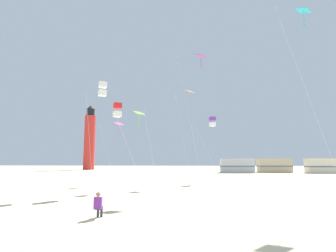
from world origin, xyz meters
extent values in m
cube|color=#722D99|center=(-1.57, 5.21, 0.68)|extent=(0.35, 0.23, 0.52)
sphere|color=#9E704C|center=(-1.57, 5.21, 1.06)|extent=(0.20, 0.20, 0.20)
cylinder|color=#2D2D38|center=(-1.50, 5.40, 0.44)|extent=(0.14, 0.36, 0.13)
cylinder|color=#2D2D38|center=(-1.51, 5.56, 0.21)|extent=(0.11, 0.11, 0.42)
cylinder|color=#2D2D38|center=(-1.66, 5.39, 0.44)|extent=(0.14, 0.36, 0.13)
cylinder|color=#2D2D38|center=(-1.67, 5.55, 0.21)|extent=(0.11, 0.11, 0.42)
cylinder|color=silver|center=(2.34, 21.07, 5.11)|extent=(1.70, 1.75, 10.23)
cube|color=orange|center=(3.20, 21.91, 10.23)|extent=(1.22, 1.22, 0.40)
cylinder|color=orange|center=(3.20, 21.91, 9.58)|extent=(0.04, 0.04, 1.10)
cylinder|color=silver|center=(2.89, 14.03, 5.77)|extent=(1.95, 2.14, 11.53)
cube|color=#D826A5|center=(3.95, 14.99, 11.53)|extent=(1.22, 1.22, 0.40)
cylinder|color=#D826A5|center=(3.95, 14.99, 10.88)|extent=(0.04, 0.04, 1.10)
cylinder|color=silver|center=(10.13, 9.69, 6.58)|extent=(2.91, 1.64, 13.17)
cube|color=#1EB2D1|center=(10.94, 11.14, 13.16)|extent=(1.22, 1.22, 0.40)
cylinder|color=#1EB2D1|center=(10.94, 11.14, 12.51)|extent=(0.04, 0.04, 1.10)
cylinder|color=silver|center=(-0.53, 16.65, 3.47)|extent=(1.08, 2.43, 6.94)
cube|color=#72D12D|center=(-1.74, 17.18, 6.93)|extent=(1.22, 1.22, 0.40)
cylinder|color=#72D12D|center=(-1.74, 17.18, 6.28)|extent=(0.04, 0.04, 1.10)
cylinder|color=silver|center=(-4.98, 13.26, 4.20)|extent=(1.43, 1.41, 8.40)
cube|color=white|center=(-4.28, 13.97, 8.74)|extent=(0.82, 0.82, 0.44)
cube|color=white|center=(-4.28, 13.97, 8.04)|extent=(0.82, 0.82, 0.44)
cylinder|color=silver|center=(-1.78, 13.00, 3.32)|extent=(2.20, 2.51, 6.64)
cube|color=red|center=(-3.02, 14.09, 6.98)|extent=(0.82, 0.82, 0.44)
cube|color=white|center=(-3.02, 14.09, 6.28)|extent=(0.82, 0.82, 0.44)
cylinder|color=silver|center=(5.13, 23.06, 3.57)|extent=(2.99, 1.78, 7.15)
cube|color=purple|center=(6.01, 24.55, 7.50)|extent=(0.82, 0.82, 0.44)
cube|color=white|center=(6.01, 24.55, 6.80)|extent=(0.82, 0.82, 0.44)
cylinder|color=silver|center=(-5.51, 20.14, 3.26)|extent=(2.46, 1.77, 6.52)
cube|color=#E54C8C|center=(-4.63, 21.36, 6.51)|extent=(1.22, 1.22, 0.40)
cylinder|color=#E54C8C|center=(-4.63, 21.36, 5.86)|extent=(0.04, 0.04, 1.10)
cylinder|color=red|center=(-21.52, 59.50, 7.00)|extent=(2.80, 2.80, 14.00)
cylinder|color=black|center=(-21.52, 59.50, 14.90)|extent=(2.00, 2.00, 1.80)
cone|color=black|center=(-21.52, 59.50, 16.30)|extent=(2.20, 2.20, 1.00)
cube|color=#B7BABF|center=(13.29, 45.79, 1.40)|extent=(6.41, 2.33, 2.80)
cube|color=#4C608C|center=(13.29, 45.79, 1.26)|extent=(6.45, 2.37, 0.24)
cube|color=#C6B28C|center=(20.91, 46.83, 1.40)|extent=(6.41, 2.33, 2.80)
cube|color=#4C608C|center=(20.91, 46.83, 1.26)|extent=(6.45, 2.37, 0.24)
cube|color=beige|center=(29.47, 44.69, 1.40)|extent=(6.41, 2.34, 2.80)
cube|color=#4C608C|center=(29.47, 44.69, 1.26)|extent=(6.45, 2.38, 0.24)
camera|label=1|loc=(2.12, -6.47, 2.62)|focal=27.59mm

